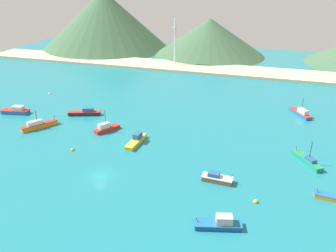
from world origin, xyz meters
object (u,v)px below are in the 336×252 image
(fishing_boat_7, at_px, (16,111))
(fishing_boat_9, at_px, (106,128))
(fishing_boat_8, at_px, (217,178))
(fishing_boat_2, at_px, (85,113))
(radio_tower, at_px, (175,43))
(buoy_1, at_px, (256,202))
(fishing_boat_0, at_px, (136,140))
(buoy_2, at_px, (50,94))
(fishing_boat_3, at_px, (39,125))
(fishing_boat_10, at_px, (301,113))
(buoy_0, at_px, (72,150))
(fishing_boat_6, at_px, (220,223))
(fishing_boat_1, at_px, (307,160))

(fishing_boat_7, relative_size, fishing_boat_9, 1.21)
(fishing_boat_8, relative_size, fishing_boat_9, 0.89)
(fishing_boat_2, relative_size, radio_tower, 0.46)
(fishing_boat_8, relative_size, buoy_1, 7.11)
(fishing_boat_0, relative_size, radio_tower, 0.41)
(fishing_boat_7, distance_m, buoy_2, 21.12)
(fishing_boat_9, distance_m, radio_tower, 84.89)
(fishing_boat_2, distance_m, fishing_boat_3, 16.13)
(fishing_boat_2, distance_m, buoy_1, 67.17)
(fishing_boat_10, bearing_deg, buoy_0, -142.91)
(fishing_boat_3, bearing_deg, fishing_boat_8, -12.13)
(fishing_boat_9, xyz_separation_m, fishing_boat_10, (57.34, 31.51, -0.08))
(fishing_boat_6, distance_m, fishing_boat_8, 15.45)
(buoy_1, bearing_deg, fishing_boat_7, 162.68)
(fishing_boat_2, height_order, buoy_2, fishing_boat_2)
(fishing_boat_3, height_order, fishing_boat_8, fishing_boat_3)
(fishing_boat_3, height_order, buoy_1, fishing_boat_3)
(fishing_boat_2, xyz_separation_m, fishing_boat_6, (53.24, -41.51, 0.00))
(fishing_boat_1, relative_size, fishing_boat_7, 0.99)
(fishing_boat_2, distance_m, fishing_boat_8, 56.55)
(fishing_boat_8, bearing_deg, fishing_boat_0, 153.92)
(buoy_0, distance_m, buoy_1, 49.96)
(buoy_0, distance_m, buoy_2, 52.16)
(buoy_1, relative_size, radio_tower, 0.04)
(fishing_boat_1, xyz_separation_m, fishing_boat_2, (-70.41, 11.16, 0.13))
(fishing_boat_6, bearing_deg, fishing_boat_2, 142.05)
(fishing_boat_2, bearing_deg, buoy_2, 149.07)
(fishing_boat_0, relative_size, buoy_0, 9.92)
(fishing_boat_1, height_order, fishing_boat_3, fishing_boat_1)
(fishing_boat_1, distance_m, buoy_0, 61.75)
(fishing_boat_1, height_order, fishing_boat_2, fishing_boat_1)
(buoy_0, bearing_deg, fishing_boat_0, 32.29)
(buoy_2, xyz_separation_m, radio_tower, (34.79, 59.56, 12.17))
(fishing_boat_2, xyz_separation_m, fishing_boat_9, (12.89, -9.44, 0.12))
(buoy_1, xyz_separation_m, buoy_2, (-84.36, 46.82, -0.01))
(buoy_0, relative_size, buoy_1, 1.00)
(fishing_boat_3, distance_m, fishing_boat_10, 86.27)
(fishing_boat_9, bearing_deg, fishing_boat_1, -1.72)
(fishing_boat_2, height_order, fishing_boat_8, fishing_boat_8)
(fishing_boat_7, height_order, buoy_2, fishing_boat_7)
(fishing_boat_1, bearing_deg, fishing_boat_9, 178.28)
(fishing_boat_8, bearing_deg, fishing_boat_6, -77.91)
(fishing_boat_1, relative_size, fishing_boat_2, 0.87)
(fishing_boat_1, height_order, fishing_boat_9, fishing_boat_9)
(fishing_boat_7, bearing_deg, buoy_2, 94.56)
(radio_tower, bearing_deg, buoy_0, -89.83)
(fishing_boat_7, bearing_deg, fishing_boat_3, -27.43)
(buoy_0, bearing_deg, fishing_boat_9, 78.07)
(fishing_boat_1, height_order, buoy_2, fishing_boat_1)
(buoy_0, height_order, buoy_2, buoy_0)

